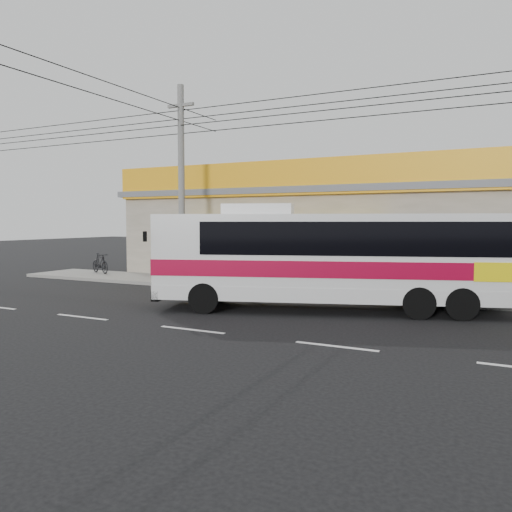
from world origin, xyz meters
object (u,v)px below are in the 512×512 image
(motorbike_red, at_px, (225,270))
(motorbike_dark, at_px, (100,263))
(utility_pole, at_px, (181,121))
(coach_bus, at_px, (336,254))

(motorbike_red, bearing_deg, motorbike_dark, 78.16)
(utility_pole, bearing_deg, motorbike_dark, 168.49)
(motorbike_red, distance_m, motorbike_dark, 7.35)
(coach_bus, bearing_deg, motorbike_red, 126.27)
(motorbike_red, xyz_separation_m, utility_pole, (-1.17, -1.89, 6.80))
(coach_bus, distance_m, motorbike_dark, 15.04)
(motorbike_dark, distance_m, utility_pole, 9.18)
(motorbike_dark, relative_size, utility_pole, 0.05)
(motorbike_red, relative_size, motorbike_dark, 0.94)
(coach_bus, bearing_deg, utility_pole, 140.92)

